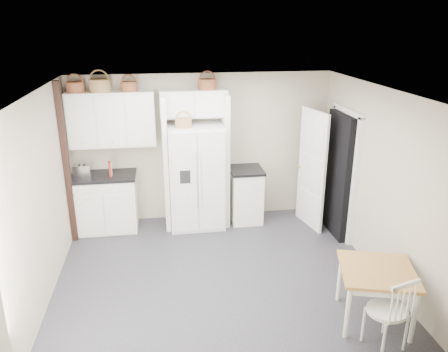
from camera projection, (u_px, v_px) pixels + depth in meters
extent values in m
plane|color=#2D2D30|center=(218.00, 272.00, 6.29)|extent=(4.50, 4.50, 0.00)
plane|color=white|center=(217.00, 91.00, 5.41)|extent=(4.50, 4.50, 0.00)
plane|color=#B0A993|center=(202.00, 148.00, 7.71)|extent=(4.50, 0.00, 4.50)
plane|color=#B0A993|center=(42.00, 198.00, 5.53)|extent=(0.00, 4.00, 4.00)
plane|color=#B0A993|center=(375.00, 180.00, 6.16)|extent=(0.00, 4.00, 4.00)
cube|color=white|center=(196.00, 177.00, 7.50)|extent=(0.93, 0.74, 1.79)
cube|color=white|center=(106.00, 203.00, 7.47)|extent=(1.02, 0.65, 0.95)
cube|color=white|center=(245.00, 195.00, 7.81)|extent=(0.53, 0.64, 0.94)
cube|color=#AD7530|center=(374.00, 295.00, 5.18)|extent=(1.03, 1.03, 0.70)
cube|color=white|center=(387.00, 310.00, 4.72)|extent=(0.55, 0.52, 0.93)
cube|color=black|center=(103.00, 176.00, 7.31)|extent=(1.07, 0.69, 0.04)
cube|color=black|center=(246.00, 170.00, 7.65)|extent=(0.57, 0.68, 0.04)
cube|color=silver|center=(82.00, 171.00, 7.20)|extent=(0.29, 0.18, 0.19)
cube|color=maroon|center=(110.00, 169.00, 7.20)|extent=(0.06, 0.16, 0.24)
cube|color=#EFE1C4|center=(111.00, 170.00, 7.21)|extent=(0.03, 0.14, 0.21)
cylinder|color=brown|center=(75.00, 87.00, 6.89)|extent=(0.29, 0.29, 0.16)
cylinder|color=olive|center=(100.00, 86.00, 6.94)|extent=(0.33, 0.33, 0.20)
cylinder|color=brown|center=(129.00, 86.00, 7.01)|extent=(0.26, 0.26, 0.15)
cylinder|color=brown|center=(207.00, 84.00, 7.18)|extent=(0.30, 0.30, 0.17)
cylinder|color=olive|center=(183.00, 123.00, 7.05)|extent=(0.27, 0.27, 0.14)
cube|color=white|center=(112.00, 119.00, 7.14)|extent=(1.40, 0.34, 0.90)
cube|color=white|center=(194.00, 103.00, 7.26)|extent=(1.12, 0.34, 0.45)
cube|color=white|center=(166.00, 163.00, 7.39)|extent=(0.08, 0.60, 2.30)
cube|color=white|center=(225.00, 160.00, 7.53)|extent=(0.08, 0.60, 2.30)
cube|color=black|center=(66.00, 165.00, 6.80)|extent=(0.09, 0.09, 2.60)
cube|color=black|center=(340.00, 175.00, 7.17)|extent=(0.18, 0.85, 2.05)
cube|color=white|center=(312.00, 170.00, 7.44)|extent=(0.21, 0.79, 2.05)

